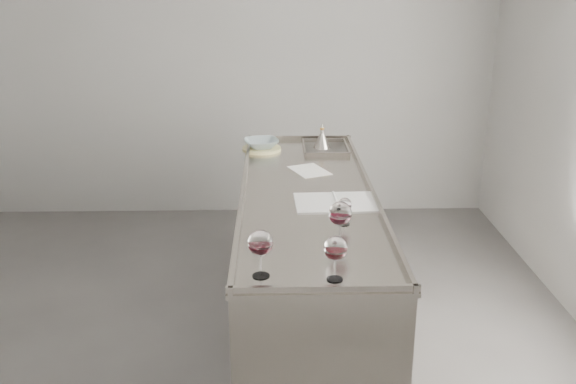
{
  "coord_description": "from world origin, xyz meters",
  "views": [
    {
      "loc": [
        0.31,
        -3.14,
        2.15
      ],
      "look_at": [
        0.38,
        0.09,
        1.02
      ],
      "focal_mm": 40.0,
      "sensor_mm": 36.0,
      "label": 1
    }
  ],
  "objects_px": {
    "wine_glass_middle": "(340,215)",
    "ceramic_bowl": "(262,143)",
    "counter": "(307,267)",
    "wine_glass_left": "(260,244)",
    "notebook": "(337,203)",
    "wine_funnel": "(322,140)",
    "wine_glass_right": "(335,250)",
    "wine_glass_small": "(345,206)"
  },
  "relations": [
    {
      "from": "wine_glass_middle",
      "to": "ceramic_bowl",
      "type": "height_order",
      "value": "wine_glass_middle"
    },
    {
      "from": "wine_glass_middle",
      "to": "ceramic_bowl",
      "type": "bearing_deg",
      "value": 103.15
    },
    {
      "from": "counter",
      "to": "wine_glass_left",
      "type": "xyz_separation_m",
      "value": [
        -0.25,
        -1.04,
        0.61
      ]
    },
    {
      "from": "wine_glass_left",
      "to": "wine_glass_middle",
      "type": "relative_size",
      "value": 0.97
    },
    {
      "from": "notebook",
      "to": "ceramic_bowl",
      "type": "relative_size",
      "value": 1.94
    },
    {
      "from": "wine_glass_left",
      "to": "ceramic_bowl",
      "type": "xyz_separation_m",
      "value": [
        -0.03,
        1.95,
        -0.1
      ]
    },
    {
      "from": "counter",
      "to": "notebook",
      "type": "relative_size",
      "value": 5.24
    },
    {
      "from": "notebook",
      "to": "wine_funnel",
      "type": "bearing_deg",
      "value": 87.54
    },
    {
      "from": "wine_glass_left",
      "to": "wine_funnel",
      "type": "relative_size",
      "value": 1.12
    },
    {
      "from": "counter",
      "to": "notebook",
      "type": "height_order",
      "value": "counter"
    },
    {
      "from": "wine_glass_left",
      "to": "wine_glass_right",
      "type": "relative_size",
      "value": 1.07
    },
    {
      "from": "wine_glass_right",
      "to": "counter",
      "type": "bearing_deg",
      "value": 92.93
    },
    {
      "from": "wine_glass_middle",
      "to": "wine_funnel",
      "type": "distance_m",
      "value": 1.7
    },
    {
      "from": "wine_funnel",
      "to": "wine_glass_right",
      "type": "bearing_deg",
      "value": -92.74
    },
    {
      "from": "wine_glass_left",
      "to": "ceramic_bowl",
      "type": "height_order",
      "value": "wine_glass_left"
    },
    {
      "from": "wine_glass_small",
      "to": "notebook",
      "type": "distance_m",
      "value": 0.31
    },
    {
      "from": "wine_glass_left",
      "to": "wine_glass_right",
      "type": "distance_m",
      "value": 0.31
    },
    {
      "from": "wine_glass_left",
      "to": "wine_glass_middle",
      "type": "bearing_deg",
      "value": 40.66
    },
    {
      "from": "wine_glass_middle",
      "to": "wine_funnel",
      "type": "xyz_separation_m",
      "value": [
        0.04,
        1.69,
        -0.09
      ]
    },
    {
      "from": "wine_glass_middle",
      "to": "wine_glass_small",
      "type": "bearing_deg",
      "value": 78.82
    },
    {
      "from": "notebook",
      "to": "ceramic_bowl",
      "type": "xyz_separation_m",
      "value": [
        -0.42,
        1.09,
        0.04
      ]
    },
    {
      "from": "wine_glass_middle",
      "to": "notebook",
      "type": "distance_m",
      "value": 0.57
    },
    {
      "from": "wine_glass_middle",
      "to": "wine_funnel",
      "type": "bearing_deg",
      "value": 88.5
    },
    {
      "from": "ceramic_bowl",
      "to": "wine_funnel",
      "type": "xyz_separation_m",
      "value": [
        0.43,
        0.05,
        0.01
      ]
    },
    {
      "from": "wine_glass_middle",
      "to": "counter",
      "type": "bearing_deg",
      "value": 98.41
    },
    {
      "from": "counter",
      "to": "wine_glass_middle",
      "type": "xyz_separation_m",
      "value": [
        0.11,
        -0.73,
        0.62
      ]
    },
    {
      "from": "wine_glass_left",
      "to": "ceramic_bowl",
      "type": "relative_size",
      "value": 0.86
    },
    {
      "from": "ceramic_bowl",
      "to": "wine_funnel",
      "type": "distance_m",
      "value": 0.43
    },
    {
      "from": "counter",
      "to": "wine_glass_left",
      "type": "bearing_deg",
      "value": -103.42
    },
    {
      "from": "wine_glass_left",
      "to": "wine_glass_right",
      "type": "xyz_separation_m",
      "value": [
        0.3,
        -0.04,
        -0.01
      ]
    },
    {
      "from": "counter",
      "to": "wine_glass_right",
      "type": "xyz_separation_m",
      "value": [
        0.06,
        -1.08,
        0.6
      ]
    },
    {
      "from": "wine_glass_right",
      "to": "wine_glass_small",
      "type": "xyz_separation_m",
      "value": [
        0.1,
        0.6,
        -0.04
      ]
    },
    {
      "from": "wine_glass_middle",
      "to": "wine_glass_small",
      "type": "height_order",
      "value": "wine_glass_middle"
    },
    {
      "from": "wine_glass_left",
      "to": "wine_glass_small",
      "type": "distance_m",
      "value": 0.69
    },
    {
      "from": "counter",
      "to": "wine_glass_right",
      "type": "distance_m",
      "value": 1.24
    },
    {
      "from": "wine_glass_small",
      "to": "wine_funnel",
      "type": "bearing_deg",
      "value": 90.24
    },
    {
      "from": "wine_funnel",
      "to": "wine_glass_middle",
      "type": "bearing_deg",
      "value": -91.5
    },
    {
      "from": "wine_glass_small",
      "to": "notebook",
      "type": "bearing_deg",
      "value": 92.01
    },
    {
      "from": "wine_glass_right",
      "to": "wine_glass_small",
      "type": "relative_size",
      "value": 1.37
    },
    {
      "from": "wine_glass_left",
      "to": "wine_glass_middle",
      "type": "distance_m",
      "value": 0.47
    },
    {
      "from": "wine_glass_left",
      "to": "wine_glass_small",
      "type": "bearing_deg",
      "value": 53.99
    },
    {
      "from": "wine_glass_right",
      "to": "notebook",
      "type": "bearing_deg",
      "value": 84.06
    }
  ]
}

